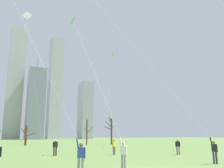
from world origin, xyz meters
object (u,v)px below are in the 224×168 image
at_px(distant_kite_low_near_trees_white, 28,24).
at_px(bare_tree_leftmost, 87,131).
at_px(bare_tree_left_of_center, 111,130).
at_px(distant_kite_drifting_left_orange, 111,66).
at_px(kite_flyer_foreground_left_purple, 192,122).
at_px(bystander_strolling_midfield, 55,146).
at_px(bare_tree_rightmost, 26,135).
at_px(kite_flyer_far_back_pink, 58,106).
at_px(bystander_watching_nearby, 178,146).
at_px(kite_flyer_foreground_right_green, 110,117).
at_px(bystander_far_off_by_trees, 114,146).

distance_m(distant_kite_low_near_trees_white, bare_tree_leftmost, 31.70).
bearing_deg(bare_tree_leftmost, bare_tree_left_of_center, 11.20).
height_order(distant_kite_drifting_left_orange, bare_tree_leftmost, distant_kite_drifting_left_orange).
bearing_deg(kite_flyer_foreground_left_purple, distant_kite_drifting_left_orange, 75.03).
bearing_deg(kite_flyer_foreground_left_purple, bystander_strolling_midfield, 118.33).
xyz_separation_m(bystander_strolling_midfield, bare_tree_rightmost, (-0.03, 28.40, 1.21)).
xyz_separation_m(kite_flyer_foreground_left_purple, distant_kite_low_near_trees_white, (-10.09, 13.40, 11.22)).
relative_size(distant_kite_drifting_left_orange, bare_tree_left_of_center, 3.13).
distance_m(kite_flyer_far_back_pink, bystander_strolling_midfield, 12.70).
bearing_deg(distant_kite_drifting_left_orange, kite_flyer_far_back_pink, -119.34).
distance_m(bystander_watching_nearby, bare_tree_left_of_center, 32.44).
xyz_separation_m(kite_flyer_far_back_pink, bare_tree_rightmost, (2.50, 40.55, -1.45)).
height_order(kite_flyer_foreground_right_green, bare_tree_leftmost, kite_flyer_foreground_right_green).
height_order(kite_flyer_foreground_left_purple, distant_kite_low_near_trees_white, distant_kite_low_near_trees_white).
distance_m(kite_flyer_foreground_left_purple, bare_tree_leftmost, 38.88).
xyz_separation_m(distant_kite_drifting_left_orange, bare_tree_leftmost, (-2.71, 6.87, -13.51)).
height_order(bystander_watching_nearby, bystander_strolling_midfield, same).
distance_m(kite_flyer_foreground_left_purple, distant_kite_low_near_trees_white, 20.18).
height_order(distant_kite_low_near_trees_white, bare_tree_leftmost, distant_kite_low_near_trees_white).
bearing_deg(distant_kite_low_near_trees_white, kite_flyer_foreground_right_green, -65.64).
bearing_deg(bare_tree_left_of_center, distant_kite_low_near_trees_white, -130.25).
distance_m(bare_tree_rightmost, bare_tree_leftmost, 12.66).
distance_m(bystander_strolling_midfield, bare_tree_left_of_center, 33.34).
bearing_deg(bare_tree_leftmost, bystander_far_off_by_trees, -103.32).
bearing_deg(bare_tree_rightmost, bystander_watching_nearby, -69.62).
xyz_separation_m(kite_flyer_foreground_right_green, bystander_strolling_midfield, (-1.56, 9.97, -2.32)).
distance_m(distant_kite_drifting_left_orange, distant_kite_low_near_trees_white, 26.07).
xyz_separation_m(bystander_strolling_midfield, bare_tree_left_of_center, (18.87, 27.38, 2.39)).
xyz_separation_m(bystander_watching_nearby, distant_kite_drifting_left_orange, (3.01, 23.48, 15.47)).
distance_m(kite_flyer_foreground_left_purple, kite_flyer_foreground_right_green, 5.64).
bearing_deg(bystander_far_off_by_trees, distant_kite_low_near_trees_white, 164.25).
distance_m(kite_flyer_far_back_pink, bare_tree_rightmost, 40.66).
bearing_deg(bystander_far_off_by_trees, kite_flyer_far_back_pink, -128.39).
bearing_deg(distant_kite_drifting_left_orange, bare_tree_rightmost, 148.80).
bearing_deg(bystander_strolling_midfield, bystander_far_off_by_trees, -15.10).
relative_size(bare_tree_left_of_center, bare_tree_leftmost, 1.16).
distance_m(bystander_strolling_midfield, bare_tree_rightmost, 28.43).
relative_size(distant_kite_low_near_trees_white, bare_tree_rightmost, 3.87).
bearing_deg(distant_kite_drifting_left_orange, bystander_watching_nearby, -97.30).
bearing_deg(bare_tree_left_of_center, kite_flyer_foreground_left_purple, -107.08).
relative_size(kite_flyer_foreground_right_green, bystander_far_off_by_trees, 8.58).
bearing_deg(kite_flyer_foreground_right_green, distant_kite_drifting_left_orange, 65.12).
height_order(kite_flyer_foreground_right_green, bare_tree_rightmost, kite_flyer_foreground_right_green).
height_order(kite_flyer_foreground_left_purple, bystander_watching_nearby, kite_flyer_foreground_left_purple).
distance_m(bystander_strolling_midfield, distant_kite_drifting_left_orange, 28.94).
relative_size(kite_flyer_far_back_pink, bystander_watching_nearby, 9.76).
xyz_separation_m(bystander_far_off_by_trees, bare_tree_leftmost, (6.55, 27.68, 1.96)).
bearing_deg(distant_kite_low_near_trees_white, distant_kite_drifting_left_orange, 44.47).
xyz_separation_m(bystander_watching_nearby, distant_kite_low_near_trees_white, (-15.53, 5.29, 13.20)).
relative_size(bystander_watching_nearby, bare_tree_left_of_center, 0.26).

